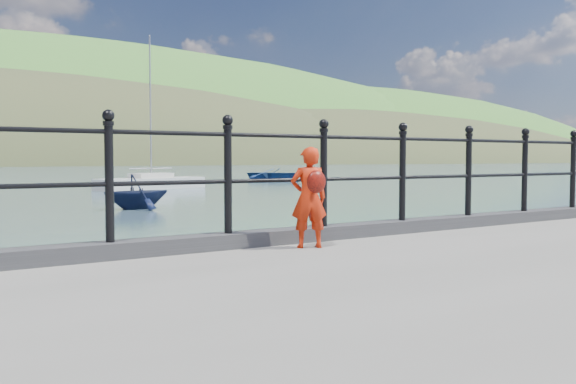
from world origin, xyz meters
TOP-DOWN VIEW (x-y plane):
  - ground at (0.00, 0.00)m, footprint 600.00×600.00m
  - kerb at (0.00, -0.15)m, footprint 60.00×0.30m
  - railing at (0.00, -0.15)m, footprint 18.11×0.11m
  - far_shore at (38.34, 239.41)m, footprint 830.00×200.00m
  - child at (0.09, -0.59)m, footprint 0.43×0.36m
  - launch_blue at (25.24, 40.12)m, footprint 5.83×6.28m
  - launch_navy at (4.34, 16.71)m, footprint 2.68×2.36m
  - sailboat_near at (10.32, 31.09)m, footprint 7.49×3.95m

SIDE VIEW (x-z plane):
  - far_shore at x=38.34m, z-range -100.57..55.43m
  - ground at x=0.00m, z-range 0.00..0.00m
  - sailboat_near at x=10.32m, z-range -4.55..5.23m
  - launch_blue at x=25.24m, z-range 0.00..1.06m
  - launch_navy at x=4.34m, z-range 0.00..1.33m
  - kerb at x=0.00m, z-range 1.00..1.15m
  - child at x=0.09m, z-range 1.01..2.03m
  - railing at x=0.00m, z-range 1.23..2.42m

